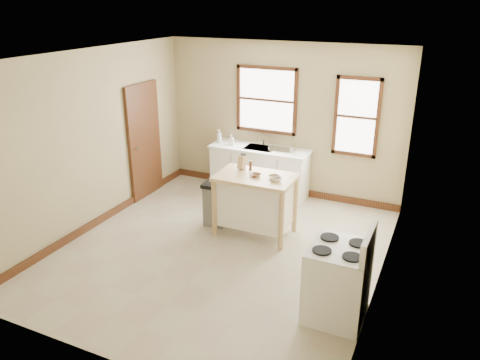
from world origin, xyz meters
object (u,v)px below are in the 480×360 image
(kitchen_island, at_px, (255,205))
(bowl_b, at_px, (274,177))
(bowl_a, at_px, (256,175))
(pepper_grinder, at_px, (250,165))
(soap_bottle_b, at_px, (232,140))
(bowl_c, at_px, (276,179))
(soap_bottle_a, at_px, (219,136))
(gas_stove, at_px, (338,272))
(dish_rack, at_px, (283,147))
(knife_block, at_px, (242,163))
(trash_bin, at_px, (215,204))

(kitchen_island, bearing_deg, bowl_b, 1.30)
(bowl_a, distance_m, bowl_b, 0.29)
(pepper_grinder, bearing_deg, soap_bottle_b, 126.71)
(bowl_b, xyz_separation_m, bowl_c, (0.06, -0.08, 0.01))
(soap_bottle_a, relative_size, soap_bottle_b, 1.36)
(soap_bottle_a, height_order, soap_bottle_b, soap_bottle_a)
(soap_bottle_b, height_order, bowl_b, soap_bottle_b)
(bowl_a, height_order, gas_stove, gas_stove)
(dish_rack, relative_size, bowl_a, 2.66)
(pepper_grinder, relative_size, bowl_c, 0.90)
(soap_bottle_a, bearing_deg, bowl_b, -21.18)
(bowl_a, bearing_deg, soap_bottle_b, 127.07)
(soap_bottle_b, relative_size, knife_block, 0.94)
(bowl_a, distance_m, trash_bin, 0.96)
(bowl_c, height_order, gas_stove, gas_stove)
(bowl_a, xyz_separation_m, gas_stove, (1.65, -1.47, -0.41))
(soap_bottle_b, relative_size, bowl_a, 1.15)
(knife_block, relative_size, gas_stove, 0.17)
(bowl_a, xyz_separation_m, bowl_c, (0.35, -0.04, 0.01))
(soap_bottle_a, height_order, trash_bin, soap_bottle_a)
(bowl_b, bearing_deg, bowl_c, -51.23)
(kitchen_island, xyz_separation_m, pepper_grinder, (-0.17, 0.20, 0.56))
(soap_bottle_a, distance_m, soap_bottle_b, 0.27)
(soap_bottle_b, relative_size, bowl_b, 1.10)
(bowl_b, height_order, bowl_c, bowl_c)
(soap_bottle_b, relative_size, bowl_c, 1.13)
(soap_bottle_a, distance_m, pepper_grinder, 1.74)
(trash_bin, bearing_deg, bowl_c, -7.53)
(knife_block, bearing_deg, dish_rack, 92.77)
(soap_bottle_b, distance_m, knife_block, 1.49)
(kitchen_island, relative_size, gas_stove, 1.02)
(kitchen_island, relative_size, bowl_c, 7.12)
(dish_rack, bearing_deg, kitchen_island, -105.35)
(knife_block, height_order, pepper_grinder, knife_block)
(soap_bottle_b, height_order, gas_stove, gas_stove)
(dish_rack, distance_m, pepper_grinder, 1.33)
(soap_bottle_b, distance_m, trash_bin, 1.62)
(soap_bottle_a, bearing_deg, bowl_a, -27.24)
(soap_bottle_b, xyz_separation_m, kitchen_island, (1.10, -1.45, -0.53))
(soap_bottle_a, xyz_separation_m, bowl_b, (1.66, -1.46, -0.05))
(soap_bottle_a, bearing_deg, dish_rack, 22.96)
(dish_rack, xyz_separation_m, pepper_grinder, (-0.05, -1.33, 0.08))
(soap_bottle_b, bearing_deg, knife_block, -76.14)
(soap_bottle_a, xyz_separation_m, bowl_a, (1.38, -1.49, -0.05))
(dish_rack, height_order, pepper_grinder, pepper_grinder)
(kitchen_island, distance_m, gas_stove, 2.23)
(knife_block, bearing_deg, soap_bottle_b, 132.93)
(bowl_c, bearing_deg, bowl_a, 172.72)
(soap_bottle_b, distance_m, bowl_c, 2.10)
(bowl_a, height_order, bowl_c, bowl_c)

